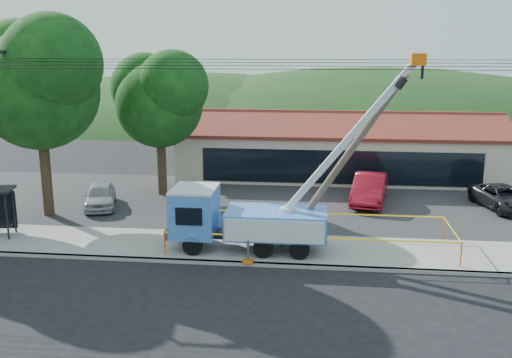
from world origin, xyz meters
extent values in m
plane|color=black|center=(0.00, 0.00, 0.00)|extent=(120.00, 120.00, 0.00)
cube|color=gray|center=(0.00, 2.10, 0.07)|extent=(60.00, 0.25, 0.15)
cube|color=gray|center=(0.00, 4.00, 0.07)|extent=(60.00, 4.00, 0.15)
cube|color=#28282B|center=(0.00, 12.00, 0.05)|extent=(60.00, 12.00, 0.10)
cube|color=beige|center=(4.00, 20.00, 1.70)|extent=(22.00, 8.00, 3.40)
cube|color=black|center=(4.00, 15.98, 1.43)|extent=(18.04, 0.08, 2.21)
cube|color=brown|center=(4.00, 18.00, 3.90)|extent=(22.50, 4.53, 1.52)
cube|color=brown|center=(4.00, 22.00, 3.90)|extent=(22.50, 4.53, 1.52)
cube|color=brown|center=(4.00, 20.00, 4.55)|extent=(22.50, 0.30, 0.25)
cube|color=black|center=(-12.20, 5.00, 8.85)|extent=(0.50, 0.22, 0.15)
cylinder|color=#332316|center=(-12.00, 8.00, 2.53)|extent=(0.56, 0.56, 5.06)
sphere|color=#0E340E|center=(-12.00, 8.00, 6.90)|extent=(6.30, 6.30, 6.30)
sphere|color=#0E340E|center=(-13.26, 8.84, 8.05)|extent=(5.04, 5.04, 5.04)
sphere|color=#0E340E|center=(-10.74, 7.16, 8.28)|extent=(5.04, 5.04, 5.04)
cylinder|color=#332316|center=(-7.00, 13.00, 2.09)|extent=(0.56, 0.56, 4.18)
sphere|color=#0E340E|center=(-7.00, 13.00, 5.70)|extent=(5.25, 5.25, 5.25)
sphere|color=#0E340E|center=(-8.05, 13.70, 6.65)|extent=(4.20, 4.20, 4.20)
sphere|color=#0E340E|center=(-5.95, 12.30, 6.84)|extent=(4.20, 4.20, 4.20)
ellipsoid|color=#153914|center=(-15.00, 55.00, 0.00)|extent=(78.40, 56.00, 28.00)
ellipsoid|color=#153914|center=(10.00, 55.00, 0.00)|extent=(89.60, 64.00, 32.00)
cylinder|color=black|center=(0.00, 3.10, 8.20)|extent=(60.00, 0.02, 0.02)
cylinder|color=black|center=(0.00, 3.60, 8.32)|extent=(60.00, 0.02, 0.02)
cylinder|color=black|center=(0.00, 4.10, 8.44)|extent=(60.00, 0.02, 0.02)
cylinder|color=black|center=(0.00, 4.50, 8.56)|extent=(60.00, 0.02, 0.02)
cylinder|color=black|center=(-2.81, 2.73, 0.59)|extent=(0.88, 0.29, 0.88)
cylinder|color=black|center=(-2.81, 4.78, 0.59)|extent=(0.88, 0.29, 0.88)
cylinder|color=black|center=(0.32, 2.73, 0.59)|extent=(0.88, 0.29, 0.88)
cylinder|color=black|center=(0.32, 4.78, 0.59)|extent=(0.88, 0.29, 0.88)
cylinder|color=black|center=(1.88, 2.73, 0.59)|extent=(0.88, 0.29, 0.88)
cylinder|color=black|center=(1.88, 4.78, 0.59)|extent=(0.88, 0.29, 0.88)
cube|color=black|center=(-0.27, 3.75, 0.83)|extent=(6.44, 0.98, 0.24)
cube|color=#3769C3|center=(-2.91, 3.75, 1.81)|extent=(1.95, 2.34, 2.05)
cube|color=silver|center=(-2.91, 3.75, 2.88)|extent=(1.95, 2.34, 0.12)
cube|color=black|center=(-3.83, 3.75, 1.95)|extent=(0.08, 1.76, 0.88)
cube|color=gray|center=(-3.93, 3.75, 1.03)|extent=(0.15, 2.25, 0.49)
cube|color=#3769C3|center=(0.80, 3.75, 1.42)|extent=(4.49, 2.34, 1.17)
cylinder|color=silver|center=(1.29, 3.75, 1.86)|extent=(0.68, 0.68, 0.59)
cube|color=silver|center=(3.90, 3.75, 5.35)|extent=(5.43, 0.27, 6.68)
cube|color=gray|center=(4.19, 3.75, 5.60)|extent=(3.27, 0.18, 4.01)
cube|color=orange|center=(6.51, 3.56, 8.60)|extent=(0.59, 0.49, 0.49)
cube|color=orange|center=(-0.27, 2.09, 0.19)|extent=(0.44, 0.44, 0.08)
cube|color=orange|center=(2.27, 5.41, 0.19)|extent=(0.44, 0.44, 0.08)
cylinder|color=#4C4131|center=(3.77, 4.16, 4.38)|extent=(5.74, 0.31, 8.63)
cube|color=#4C4131|center=(6.08, 4.16, 7.95)|extent=(0.16, 1.77, 0.16)
cylinder|color=black|center=(5.89, 4.65, 7.65)|extent=(0.56, 0.35, 0.60)
cylinder|color=black|center=(5.89, 3.67, 7.65)|extent=(0.56, 0.35, 0.60)
cylinder|color=black|center=(-11.97, 3.77, 1.27)|extent=(0.11, 0.11, 2.26)
cylinder|color=black|center=(-12.22, 4.87, 1.27)|extent=(0.11, 0.11, 2.26)
cylinder|color=orange|center=(-4.03, 2.59, 0.69)|extent=(0.06, 0.06, 1.08)
cylinder|color=orange|center=(8.60, 2.59, 0.69)|extent=(0.06, 0.06, 1.08)
cylinder|color=orange|center=(8.60, 6.25, 0.69)|extent=(0.06, 0.06, 1.08)
cylinder|color=orange|center=(-4.03, 6.25, 0.69)|extent=(0.06, 0.06, 1.08)
cube|color=yellow|center=(2.28, 2.59, 1.17)|extent=(12.63, 0.01, 0.06)
cube|color=yellow|center=(8.60, 4.42, 1.17)|extent=(0.01, 3.66, 0.06)
cube|color=yellow|center=(2.28, 6.25, 1.17)|extent=(12.63, 0.01, 0.06)
cube|color=yellow|center=(-4.03, 4.42, 1.17)|extent=(0.01, 3.66, 0.06)
imported|color=#A7A9AE|center=(-9.73, 9.73, 0.00)|extent=(2.80, 4.39, 1.39)
imported|color=maroon|center=(5.63, 12.39, 0.00)|extent=(2.64, 5.33, 1.68)
imported|color=black|center=(13.07, 11.91, 0.00)|extent=(3.27, 5.14, 1.32)
camera|label=1|loc=(2.59, -20.53, 9.19)|focal=40.00mm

